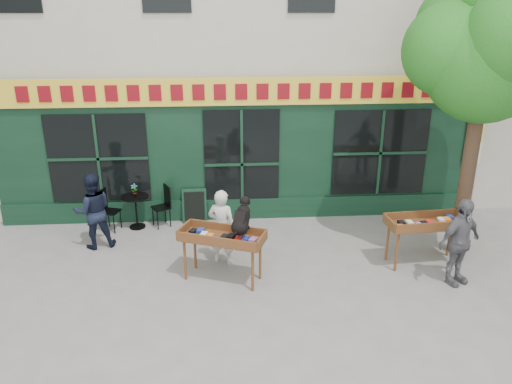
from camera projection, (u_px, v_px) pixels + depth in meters
The scene contains 13 objects.
ground at pixel (248, 266), 9.70m from camera, with size 80.00×80.00×0.00m, color slate.
street_tree at pixel (489, 44), 8.87m from camera, with size 3.05×2.90×5.60m.
book_cart_center at pixel (222, 239), 8.95m from camera, with size 1.62×1.14×0.99m.
dog at pixel (241, 216), 8.76m from camera, with size 0.34×0.60×0.60m, color black, non-canonical shape.
woman at pixel (222, 227), 9.58m from camera, with size 0.55×0.36×1.52m, color silver.
book_cart_right at pixel (426, 225), 9.52m from camera, with size 1.54×0.73×0.99m.
man_right at pixel (459, 242), 8.85m from camera, with size 0.96×0.40×1.63m, color #59585E.
bistro_table at pixel (136, 205), 11.18m from camera, with size 0.60×0.60×0.76m.
bistro_chair_left at pixel (106, 207), 11.07m from camera, with size 0.46×0.45×0.95m.
bistro_chair_right at pixel (164, 202), 11.30m from camera, with size 0.49×0.49×0.95m.
potted_plant at pixel (134, 190), 11.05m from camera, with size 0.15×0.10×0.29m, color gray.
man_left at pixel (93, 211), 10.20m from camera, with size 0.78×0.61×1.61m, color black.
chalkboard at pixel (194, 206), 11.53m from camera, with size 0.57×0.21×0.79m.
Camera 1 is at (-0.45, -8.55, 4.77)m, focal length 35.00 mm.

